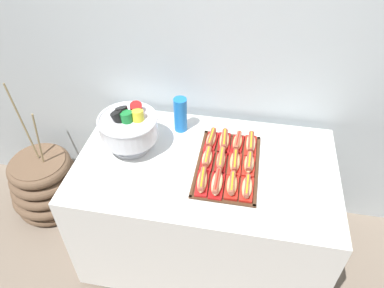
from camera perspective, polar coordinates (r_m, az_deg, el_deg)
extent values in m
plane|color=#7A6B5B|center=(2.59, 1.72, -15.79)|extent=(10.00, 10.00, 0.00)
cube|color=#B2BCC1|center=(2.13, 4.82, 16.81)|extent=(6.00, 0.10, 2.60)
cube|color=white|center=(2.25, 1.93, -9.98)|extent=(1.42, 0.84, 0.76)
cylinder|color=black|center=(2.54, -13.45, -18.75)|extent=(0.05, 0.05, 0.04)
cylinder|color=black|center=(2.85, -9.18, -8.56)|extent=(0.05, 0.05, 0.04)
cylinder|color=black|center=(2.78, 15.12, -11.75)|extent=(0.05, 0.05, 0.04)
cylinder|color=brown|center=(2.85, -22.07, -5.76)|extent=(0.38, 0.38, 0.45)
torus|color=brown|center=(2.98, -21.20, -8.15)|extent=(0.49, 0.49, 0.08)
torus|color=brown|center=(2.91, -21.63, -6.98)|extent=(0.52, 0.52, 0.08)
torus|color=brown|center=(2.85, -22.07, -5.76)|extent=(0.49, 0.49, 0.08)
torus|color=brown|center=(2.79, -22.54, -4.49)|extent=(0.46, 0.46, 0.08)
torus|color=brown|center=(2.73, -23.02, -3.15)|extent=(0.43, 0.43, 0.08)
cylinder|color=#937F56|center=(2.55, -23.14, 0.70)|extent=(0.05, 0.02, 0.41)
cylinder|color=#937F56|center=(2.58, -25.23, 3.01)|extent=(0.09, 0.05, 0.57)
cube|color=#472B19|center=(1.96, 5.62, -3.47)|extent=(0.33, 0.53, 0.01)
cube|color=#472B19|center=(1.78, 4.78, -9.00)|extent=(0.33, 0.02, 0.01)
cube|color=#472B19|center=(2.14, 6.34, 1.40)|extent=(0.33, 0.02, 0.01)
cube|color=#472B19|center=(1.96, 1.08, -2.77)|extent=(0.02, 0.53, 0.01)
cube|color=#472B19|center=(1.96, 10.21, -3.85)|extent=(0.02, 0.53, 0.01)
cube|color=red|center=(1.84, 1.62, -6.32)|extent=(0.07, 0.18, 0.02)
ellipsoid|color=tan|center=(1.82, 1.63, -5.83)|extent=(0.06, 0.16, 0.04)
cylinder|color=#9E4C38|center=(1.82, 1.64, -5.56)|extent=(0.04, 0.15, 0.03)
cylinder|color=yellow|center=(1.81, 1.65, -5.26)|extent=(0.01, 0.13, 0.01)
cube|color=#B21414|center=(1.84, 3.94, -6.61)|extent=(0.07, 0.18, 0.02)
ellipsoid|color=beige|center=(1.82, 3.98, -6.11)|extent=(0.05, 0.17, 0.04)
cylinder|color=#9E4C38|center=(1.81, 4.00, -5.83)|extent=(0.03, 0.16, 0.03)
cylinder|color=red|center=(1.80, 4.02, -5.55)|extent=(0.01, 0.14, 0.01)
cube|color=red|center=(1.83, 6.28, -6.90)|extent=(0.07, 0.16, 0.02)
ellipsoid|color=tan|center=(1.82, 6.34, -6.39)|extent=(0.06, 0.14, 0.04)
cylinder|color=#A8563D|center=(1.81, 6.37, -6.10)|extent=(0.03, 0.14, 0.03)
cylinder|color=yellow|center=(1.80, 6.40, -5.82)|extent=(0.01, 0.12, 0.01)
cube|color=red|center=(1.84, 8.63, -7.17)|extent=(0.06, 0.16, 0.02)
ellipsoid|color=#E0BC7F|center=(1.82, 8.69, -6.76)|extent=(0.05, 0.15, 0.04)
cylinder|color=#9E4C38|center=(1.81, 8.72, -6.53)|extent=(0.03, 0.15, 0.03)
cylinder|color=yellow|center=(1.80, 8.76, -6.28)|extent=(0.01, 0.12, 0.01)
cube|color=red|center=(1.96, 2.37, -2.80)|extent=(0.06, 0.16, 0.02)
ellipsoid|color=beige|center=(1.94, 2.39, -2.31)|extent=(0.05, 0.15, 0.04)
cylinder|color=#A8563D|center=(1.93, 2.40, -2.04)|extent=(0.03, 0.14, 0.03)
cylinder|color=yellow|center=(1.92, 2.41, -1.73)|extent=(0.01, 0.12, 0.01)
cube|color=#B21414|center=(1.95, 4.55, -3.06)|extent=(0.06, 0.17, 0.02)
ellipsoid|color=beige|center=(1.94, 4.59, -2.59)|extent=(0.05, 0.16, 0.04)
cylinder|color=#A8563D|center=(1.93, 4.60, -2.33)|extent=(0.04, 0.16, 0.03)
cylinder|color=yellow|center=(1.92, 4.63, -2.01)|extent=(0.01, 0.14, 0.01)
cube|color=red|center=(1.95, 6.74, -3.32)|extent=(0.07, 0.18, 0.02)
ellipsoid|color=tan|center=(1.93, 6.79, -2.87)|extent=(0.06, 0.16, 0.04)
cylinder|color=brown|center=(1.93, 6.82, -2.61)|extent=(0.03, 0.16, 0.03)
cylinder|color=yellow|center=(1.92, 6.85, -2.34)|extent=(0.01, 0.13, 0.01)
cube|color=red|center=(1.95, 8.94, -3.58)|extent=(0.07, 0.15, 0.02)
ellipsoid|color=tan|center=(1.93, 9.01, -3.07)|extent=(0.05, 0.14, 0.04)
cylinder|color=#9E4C38|center=(1.92, 9.05, -2.79)|extent=(0.03, 0.13, 0.03)
cylinder|color=yellow|center=(1.91, 9.09, -2.49)|extent=(0.01, 0.11, 0.01)
cube|color=red|center=(2.08, 3.03, 0.32)|extent=(0.07, 0.17, 0.02)
ellipsoid|color=beige|center=(2.06, 3.05, 0.77)|extent=(0.06, 0.16, 0.04)
cylinder|color=brown|center=(2.06, 3.07, 1.03)|extent=(0.04, 0.15, 0.03)
cylinder|color=yellow|center=(2.05, 3.08, 1.35)|extent=(0.02, 0.13, 0.01)
cube|color=#B21414|center=(2.07, 5.09, 0.08)|extent=(0.08, 0.18, 0.02)
ellipsoid|color=#E0BC7F|center=(2.06, 5.12, 0.56)|extent=(0.06, 0.17, 0.04)
cylinder|color=brown|center=(2.05, 5.14, 0.83)|extent=(0.04, 0.16, 0.03)
cylinder|color=yellow|center=(2.04, 5.17, 1.15)|extent=(0.02, 0.13, 0.01)
cube|color=#B21414|center=(2.07, 7.15, -0.16)|extent=(0.07, 0.16, 0.02)
ellipsoid|color=tan|center=(2.06, 7.20, 0.32)|extent=(0.06, 0.15, 0.04)
cylinder|color=#A8563D|center=(2.05, 7.23, 0.59)|extent=(0.04, 0.15, 0.03)
cylinder|color=red|center=(2.04, 7.26, 0.87)|extent=(0.01, 0.12, 0.01)
cube|color=red|center=(2.07, 9.21, -0.40)|extent=(0.07, 0.18, 0.02)
ellipsoid|color=beige|center=(2.06, 9.28, 0.08)|extent=(0.05, 0.17, 0.04)
cylinder|color=brown|center=(2.05, 9.31, 0.35)|extent=(0.04, 0.16, 0.03)
cylinder|color=yellow|center=(2.04, 9.36, 0.67)|extent=(0.01, 0.14, 0.01)
cylinder|color=silver|center=(2.09, -9.56, -0.36)|extent=(0.21, 0.21, 0.02)
cone|color=silver|center=(2.06, -9.69, 0.54)|extent=(0.07, 0.07, 0.07)
cylinder|color=silver|center=(2.00, -9.99, 2.56)|extent=(0.32, 0.32, 0.12)
torus|color=silver|center=(1.96, -10.18, 3.90)|extent=(0.33, 0.33, 0.02)
cylinder|color=yellow|center=(1.96, -8.48, 3.57)|extent=(0.10, 0.12, 0.14)
cylinder|color=red|center=(2.03, -8.75, 5.04)|extent=(0.10, 0.11, 0.14)
cylinder|color=black|center=(1.99, -10.70, 4.05)|extent=(0.11, 0.11, 0.15)
cylinder|color=black|center=(1.97, -11.16, 3.51)|extent=(0.13, 0.10, 0.15)
cylinder|color=#197A33|center=(1.96, -10.14, 3.37)|extent=(0.07, 0.08, 0.13)
cylinder|color=blue|center=(2.15, -1.82, 3.69)|extent=(0.08, 0.08, 0.13)
cylinder|color=blue|center=(2.14, -1.83, 4.17)|extent=(0.08, 0.08, 0.13)
cylinder|color=blue|center=(2.13, -1.85, 4.66)|extent=(0.08, 0.08, 0.13)
cylinder|color=blue|center=(2.11, -1.86, 5.16)|extent=(0.08, 0.08, 0.13)
cylinder|color=blue|center=(2.10, -1.87, 5.66)|extent=(0.08, 0.08, 0.13)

